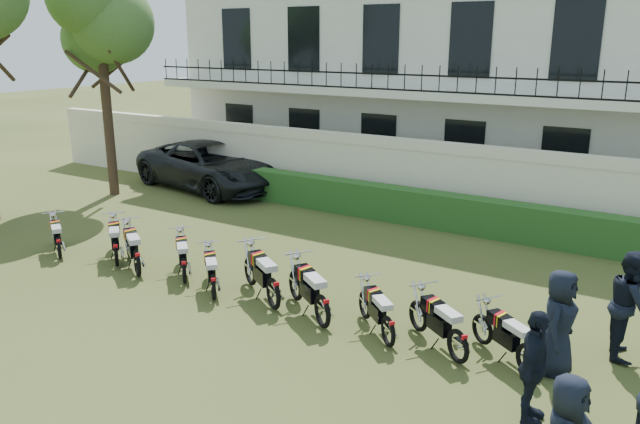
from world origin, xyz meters
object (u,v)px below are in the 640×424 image
object	(u,v)px
motorcycle_0	(58,243)
suv	(211,166)
motorcycle_1	(116,248)
motorcycle_2	(137,257)
motorcycle_5	(273,286)
motorcycle_6	(322,303)
motorcycle_9	(529,353)
tree_west_near	(99,14)
motorcycle_8	(458,338)
motorcycle_7	(388,324)
officer_3	(559,323)
officer_4	(631,305)
officer_2	(533,367)
motorcycle_4	(213,281)
motorcycle_3	(184,265)

from	to	relation	value
motorcycle_0	suv	bearing A→B (deg)	45.55
motorcycle_1	motorcycle_2	size ratio (longest dim) A/B	0.90
motorcycle_2	motorcycle_5	distance (m)	3.60
motorcycle_6	suv	size ratio (longest dim) A/B	0.28
motorcycle_6	motorcycle_2	bearing A→B (deg)	125.17
motorcycle_5	motorcycle_6	bearing A→B (deg)	-65.52
motorcycle_5	motorcycle_9	size ratio (longest dim) A/B	1.20
tree_west_near	motorcycle_8	bearing A→B (deg)	-19.04
motorcycle_7	motorcycle_9	world-z (taller)	same
officer_3	officer_4	world-z (taller)	officer_4
motorcycle_8	officer_2	world-z (taller)	officer_2
motorcycle_8	motorcycle_0	bearing A→B (deg)	127.37
motorcycle_2	motorcycle_6	xyz separation A→B (m)	(4.84, 0.03, 0.01)
motorcycle_4	motorcycle_1	bearing A→B (deg)	129.81
motorcycle_3	suv	size ratio (longest dim) A/B	0.23
motorcycle_6	motorcycle_8	world-z (taller)	motorcycle_6
motorcycle_1	motorcycle_9	bearing A→B (deg)	-50.15
motorcycle_4	motorcycle_5	world-z (taller)	motorcycle_5
motorcycle_7	motorcycle_1	bearing A→B (deg)	130.66
tree_west_near	motorcycle_5	xyz separation A→B (m)	(10.12, -4.71, -5.39)
motorcycle_1	motorcycle_7	distance (m)	7.09
tree_west_near	motorcycle_5	world-z (taller)	tree_west_near
motorcycle_3	motorcycle_6	size ratio (longest dim) A/B	0.80
tree_west_near	motorcycle_3	size ratio (longest dim) A/B	5.87
officer_3	motorcycle_3	bearing A→B (deg)	95.01
motorcycle_1	motorcycle_4	xyz separation A→B (m)	(3.20, -0.26, -0.04)
suv	motorcycle_2	bearing A→B (deg)	-138.55
tree_west_near	motorcycle_1	xyz separation A→B (m)	(5.61, -4.73, -5.42)
officer_3	officer_4	bearing A→B (deg)	-34.40
motorcycle_3	motorcycle_7	size ratio (longest dim) A/B	1.01
motorcycle_8	officer_4	bearing A→B (deg)	-16.86
motorcycle_2	motorcycle_5	world-z (taller)	motorcycle_5
motorcycle_0	motorcycle_7	world-z (taller)	motorcycle_7
motorcycle_1	officer_4	world-z (taller)	officer_4
motorcycle_0	motorcycle_5	xyz separation A→B (m)	(6.09, 0.40, 0.08)
motorcycle_3	officer_2	bearing A→B (deg)	-54.96
suv	motorcycle_4	bearing A→B (deg)	-127.29
motorcycle_2	motorcycle_9	distance (m)	8.49
motorcycle_3	motorcycle_4	size ratio (longest dim) A/B	1.06
motorcycle_9	suv	distance (m)	14.60
suv	officer_3	distance (m)	14.70
motorcycle_7	officer_4	size ratio (longest dim) A/B	0.72
motorcycle_3	motorcycle_4	bearing A→B (deg)	-63.25
motorcycle_4	motorcycle_7	world-z (taller)	motorcycle_7
motorcycle_5	motorcycle_8	xyz separation A→B (m)	(3.80, -0.10, -0.04)
motorcycle_3	motorcycle_9	distance (m)	7.32
motorcycle_3	motorcycle_5	size ratio (longest dim) A/B	0.78
motorcycle_4	officer_3	size ratio (longest dim) A/B	0.73
motorcycle_2	motorcycle_9	bearing A→B (deg)	-54.35
motorcycle_2	motorcycle_5	size ratio (longest dim) A/B	0.96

